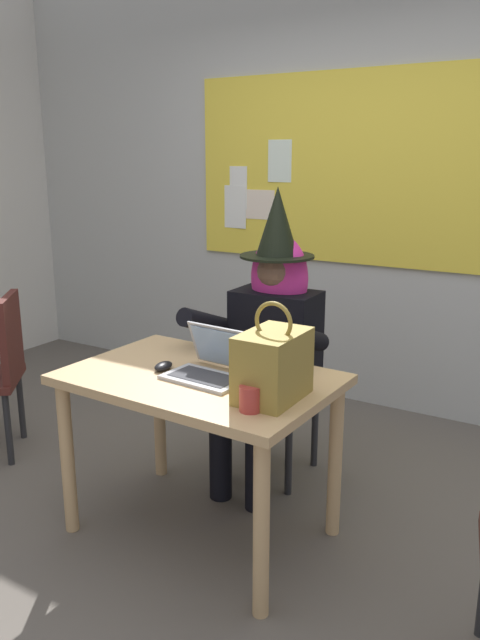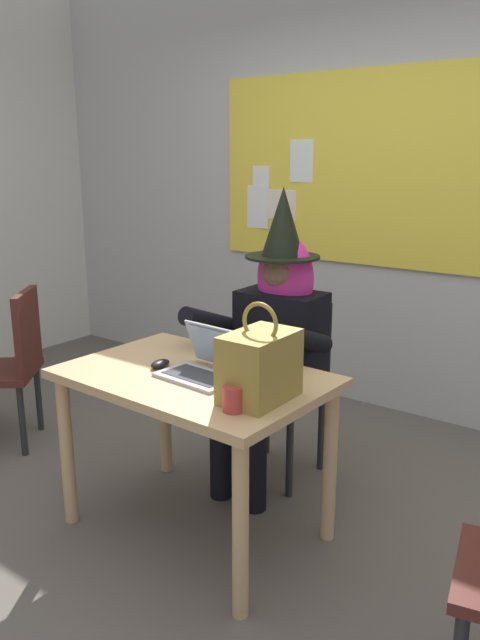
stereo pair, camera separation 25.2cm
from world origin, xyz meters
name	(u,v)px [view 2 (the right image)]	position (x,y,z in m)	size (l,w,h in m)	color
ground_plane	(200,530)	(0.00, 0.00, 0.00)	(24.00, 24.00, 0.00)	#5B544C
wall_back_bulletin	(389,177)	(0.00, 1.86, 1.50)	(5.84, 2.05, 2.98)	#B2B2AD
desk_main	(194,397)	(-0.02, 0.00, 0.63)	(1.14, 0.78, 0.74)	tan
chair_at_desk	(286,377)	(-0.01, 0.73, 0.51)	(0.44, 0.44, 0.91)	black
person_costumed	(275,328)	(-0.01, 0.61, 0.81)	(0.60, 0.65, 1.49)	black
laptop	(205,365)	(0.04, 0.01, 0.79)	(0.35, 0.30, 0.20)	#B7B7BC
computer_mouse	(160,364)	(-0.19, -0.03, 0.76)	(0.06, 0.10, 0.03)	black
handbag	(260,366)	(0.37, -0.08, 0.88)	(0.20, 0.30, 0.38)	olive
coffee_mug	(233,399)	(0.36, -0.22, 0.79)	(0.08, 0.08, 0.10)	#B23833
chair_spare_by_window	(10,360)	(-1.44, 0.06, 0.51)	(0.59, 0.59, 0.90)	#4C1E19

